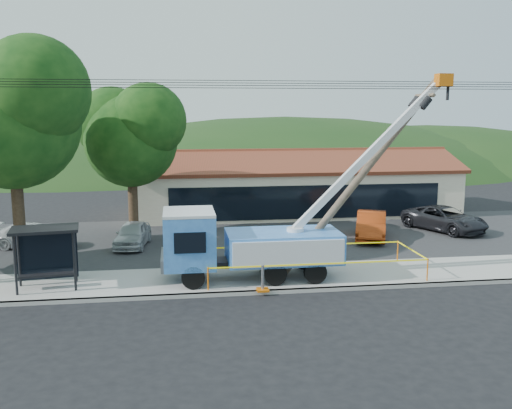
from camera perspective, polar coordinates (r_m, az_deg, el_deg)
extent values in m
plane|color=black|center=(21.90, 4.46, -10.51)|extent=(120.00, 120.00, 0.00)
cube|color=#ACA7A1|center=(23.81, 3.35, -8.63)|extent=(60.00, 0.25, 0.15)
cube|color=#ACA7A1|center=(25.59, 2.50, -7.31)|extent=(60.00, 4.00, 0.15)
cube|color=#28282B|center=(33.23, -0.04, -3.37)|extent=(60.00, 12.00, 0.10)
cube|color=beige|center=(41.37, 3.90, 1.51)|extent=(22.00, 8.00, 3.40)
cube|color=black|center=(37.53, 5.16, 0.24)|extent=(18.04, 0.08, 2.21)
cube|color=brown|center=(39.17, 4.54, 4.29)|extent=(22.50, 4.53, 1.52)
cube|color=brown|center=(43.07, 3.38, 4.79)|extent=(22.50, 4.53, 1.52)
cube|color=brown|center=(41.06, 3.94, 5.45)|extent=(22.50, 0.30, 0.25)
cylinder|color=#332316|center=(29.45, -22.64, -0.89)|extent=(0.56, 0.56, 5.06)
sphere|color=#0F350E|center=(29.03, -23.20, 7.62)|extent=(6.30, 6.30, 6.30)
sphere|color=#0F350E|center=(27.92, -21.30, 10.53)|extent=(5.04, 5.04, 5.04)
cylinder|color=#332316|center=(33.59, -12.19, 0.10)|extent=(0.56, 0.56, 4.18)
sphere|color=#0F350E|center=(33.20, -12.41, 6.25)|extent=(5.25, 5.25, 5.25)
sphere|color=#0F350E|center=(33.95, -14.17, 7.86)|extent=(4.20, 4.20, 4.20)
sphere|color=#0F350E|center=(32.39, -10.70, 8.25)|extent=(4.20, 4.20, 4.20)
ellipsoid|color=#183814|center=(76.15, -15.99, 3.59)|extent=(78.40, 56.00, 28.00)
ellipsoid|color=#183814|center=(76.82, 2.85, 4.00)|extent=(89.60, 64.00, 32.00)
ellipsoid|color=#183814|center=(82.97, 16.57, 4.03)|extent=(72.80, 52.00, 26.00)
cylinder|color=black|center=(23.61, 3.06, 11.54)|extent=(60.00, 0.02, 0.02)
cylinder|color=black|center=(24.10, 2.83, 11.78)|extent=(60.00, 0.02, 0.02)
cylinder|color=black|center=(24.60, 2.61, 12.02)|extent=(60.00, 0.02, 0.02)
cylinder|color=black|center=(25.00, 2.43, 12.26)|extent=(60.00, 0.02, 0.02)
cylinder|color=black|center=(23.79, -6.30, -7.25)|extent=(0.97, 0.32, 0.97)
cylinder|color=black|center=(25.96, -6.47, -5.81)|extent=(0.97, 0.32, 0.97)
cylinder|color=black|center=(24.13, 1.94, -6.95)|extent=(0.97, 0.32, 0.97)
cylinder|color=black|center=(26.27, 1.08, -5.56)|extent=(0.97, 0.32, 0.97)
cylinder|color=black|center=(24.48, 5.94, -6.75)|extent=(0.97, 0.32, 0.97)
cylinder|color=black|center=(26.59, 4.76, -5.41)|extent=(0.97, 0.32, 0.97)
cube|color=black|center=(25.03, 0.04, -5.69)|extent=(7.09, 1.07, 0.27)
cube|color=#366EC1|center=(24.54, -6.70, -3.49)|extent=(2.15, 2.58, 2.26)
cube|color=silver|center=(24.30, -6.75, -0.77)|extent=(2.15, 2.58, 0.13)
cube|color=black|center=(24.50, -9.09, -3.18)|extent=(0.09, 1.93, 0.97)
cube|color=gray|center=(24.75, -9.28, -5.49)|extent=(0.16, 2.47, 0.54)
cube|color=#366EC1|center=(25.06, 2.72, -4.17)|extent=(4.94, 2.58, 1.29)
cylinder|color=silver|center=(25.05, 3.94, -3.05)|extent=(0.75, 0.75, 0.64)
cube|color=silver|center=(25.39, 11.14, 4.90)|extent=(6.62, 0.30, 6.62)
cube|color=gray|center=(25.48, 11.85, 5.50)|extent=(3.98, 0.19, 3.98)
cube|color=#D25F0B|center=(26.37, 18.26, 11.74)|extent=(0.64, 0.54, 0.54)
cube|color=#D25F0B|center=(23.50, 0.67, -8.53)|extent=(0.48, 0.48, 0.09)
cube|color=#D25F0B|center=(27.46, 5.30, -5.88)|extent=(0.48, 0.48, 0.09)
cylinder|color=#4C3A31|center=(25.85, 10.28, 2.60)|extent=(7.10, 0.34, 8.78)
cube|color=#4C3A31|center=(26.73, 16.52, 10.38)|extent=(0.18, 1.90, 0.18)
cylinder|color=black|center=(27.12, 15.61, 9.74)|extent=(0.62, 0.38, 0.65)
cylinder|color=black|center=(26.16, 16.54, 9.71)|extent=(0.62, 0.38, 0.65)
cylinder|color=black|center=(24.62, -22.94, -5.63)|extent=(0.11, 0.11, 2.44)
cylinder|color=black|center=(24.44, -17.70, -5.42)|extent=(0.11, 0.11, 2.44)
cylinder|color=black|center=(25.79, -22.63, -4.93)|extent=(0.11, 0.11, 2.44)
cylinder|color=black|center=(25.62, -17.64, -4.73)|extent=(0.11, 0.11, 2.44)
cube|color=black|center=(24.81, -20.41, -2.33)|extent=(2.85, 1.98, 0.12)
cube|color=black|center=(25.73, -20.14, -4.81)|extent=(2.43, 0.39, 2.04)
cube|color=black|center=(25.26, -20.15, -6.63)|extent=(2.27, 0.71, 0.08)
cylinder|color=#D25F0B|center=(23.55, -4.82, -7.41)|extent=(0.06, 0.06, 0.99)
cylinder|color=#D25F0B|center=(25.83, 16.77, -6.25)|extent=(0.06, 0.06, 0.99)
cylinder|color=#D25F0B|center=(28.80, 13.98, -4.49)|extent=(0.06, 0.06, 0.99)
cylinder|color=#D25F0B|center=(26.77, -5.24, -5.32)|extent=(0.06, 0.06, 0.99)
cube|color=#FFED0D|center=(24.14, 6.52, -5.91)|extent=(9.47, 0.01, 0.06)
cube|color=#FFED0D|center=(27.20, 15.34, -4.42)|extent=(0.01, 3.35, 0.06)
cube|color=#FFED0D|center=(27.29, 4.74, -4.06)|extent=(9.47, 0.01, 0.06)
cube|color=#FFED0D|center=(25.04, -5.06, -5.32)|extent=(0.01, 3.35, 0.06)
imported|color=#B7BBBF|center=(31.82, -12.19, -4.27)|extent=(2.09, 4.11, 1.34)
imported|color=#A03610|center=(33.65, 11.39, -3.49)|extent=(3.11, 4.91, 1.53)
imported|color=silver|center=(33.14, -21.22, -4.16)|extent=(4.68, 2.49, 1.29)
imported|color=black|center=(36.88, 18.27, -2.64)|extent=(4.53, 5.89, 1.49)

